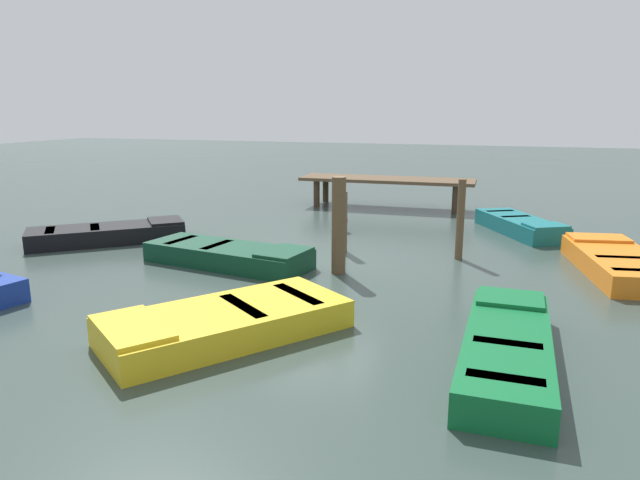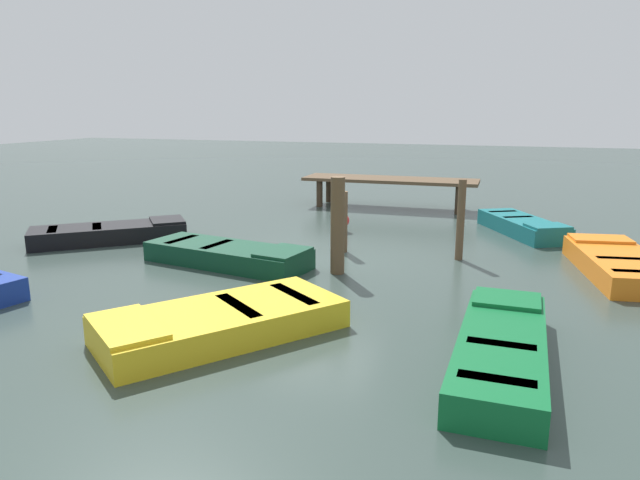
% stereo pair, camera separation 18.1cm
% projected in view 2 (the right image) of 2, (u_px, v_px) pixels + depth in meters
% --- Properties ---
extents(ground_plane, '(80.00, 80.00, 0.00)m').
position_uv_depth(ground_plane, '(320.00, 256.00, 12.46)').
color(ground_plane, '#33423D').
extents(dock_segment, '(5.53, 1.57, 0.95)m').
position_uv_depth(dock_segment, '(390.00, 182.00, 18.29)').
color(dock_segment, brown).
rests_on(dock_segment, ground_plane).
extents(rowboat_dark_green, '(3.62, 1.75, 0.46)m').
position_uv_depth(rowboat_dark_green, '(228.00, 254.00, 11.70)').
color(rowboat_dark_green, '#0C3823').
rests_on(rowboat_dark_green, ground_plane).
extents(rowboat_black, '(3.42, 3.15, 0.46)m').
position_uv_depth(rowboat_black, '(111.00, 233.00, 13.74)').
color(rowboat_black, black).
rests_on(rowboat_black, ground_plane).
extents(rowboat_orange, '(1.84, 3.43, 0.46)m').
position_uv_depth(rowboat_orange, '(619.00, 264.00, 10.99)').
color(rowboat_orange, orange).
rests_on(rowboat_orange, ground_plane).
extents(rowboat_green, '(1.08, 3.52, 0.46)m').
position_uv_depth(rowboat_green, '(501.00, 348.00, 7.13)').
color(rowboat_green, '#0F602D').
rests_on(rowboat_green, ground_plane).
extents(rowboat_teal, '(2.34, 3.11, 0.46)m').
position_uv_depth(rowboat_teal, '(522.00, 226.00, 14.56)').
color(rowboat_teal, '#14666B').
rests_on(rowboat_teal, ground_plane).
extents(rowboat_yellow, '(3.23, 3.60, 0.46)m').
position_uv_depth(rowboat_yellow, '(220.00, 321.00, 8.03)').
color(rowboat_yellow, gold).
rests_on(rowboat_yellow, ground_plane).
extents(mooring_piling_near_left, '(0.16, 0.16, 1.70)m').
position_uv_depth(mooring_piling_near_left, '(461.00, 220.00, 11.96)').
color(mooring_piling_near_left, brown).
rests_on(mooring_piling_near_left, ground_plane).
extents(mooring_piling_center, '(0.21, 0.21, 1.36)m').
position_uv_depth(mooring_piling_center, '(343.00, 222.00, 12.66)').
color(mooring_piling_center, brown).
rests_on(mooring_piling_center, ground_plane).
extents(mooring_piling_mid_left, '(0.27, 0.27, 1.88)m').
position_uv_depth(mooring_piling_mid_left, '(338.00, 226.00, 10.94)').
color(mooring_piling_mid_left, brown).
rests_on(mooring_piling_mid_left, ground_plane).
extents(marker_buoy, '(0.36, 0.36, 0.48)m').
position_uv_depth(marker_buoy, '(342.00, 221.00, 14.80)').
color(marker_buoy, '#262626').
rests_on(marker_buoy, ground_plane).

